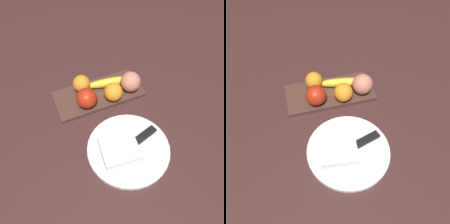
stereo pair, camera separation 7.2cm
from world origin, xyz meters
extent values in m
plane|color=#3D2120|center=(0.00, 0.00, 0.00)|extent=(2.40, 2.40, 0.00)
cube|color=#4E3228|center=(0.04, -0.01, 0.01)|extent=(0.33, 0.15, 0.01)
sphere|color=#B82712|center=(0.10, 0.03, 0.05)|extent=(0.07, 0.07, 0.07)
ellipsoid|color=yellow|center=(-0.02, -0.03, 0.03)|extent=(0.19, 0.06, 0.03)
sphere|color=orange|center=(0.09, -0.05, 0.05)|extent=(0.07, 0.07, 0.07)
sphere|color=orange|center=(0.00, 0.03, 0.05)|extent=(0.07, 0.07, 0.07)
sphere|color=#D3795E|center=(-0.08, 0.02, 0.05)|extent=(0.08, 0.08, 0.08)
cylinder|color=white|center=(0.04, 0.24, 0.01)|extent=(0.26, 0.26, 0.01)
cube|color=white|center=(0.07, 0.24, 0.03)|extent=(0.12, 0.12, 0.03)
cube|color=silver|center=(0.03, 0.24, 0.01)|extent=(0.15, 0.06, 0.00)
cube|color=black|center=(-0.02, 0.22, 0.02)|extent=(0.09, 0.05, 0.01)
camera|label=1|loc=(0.22, 0.52, 0.61)|focal=34.71mm
camera|label=2|loc=(0.15, 0.54, 0.61)|focal=34.71mm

